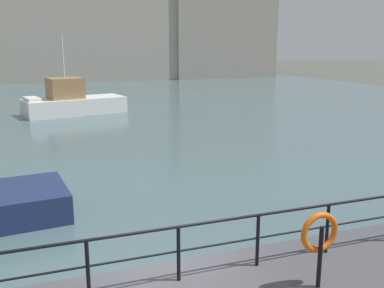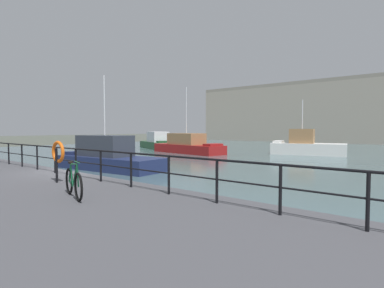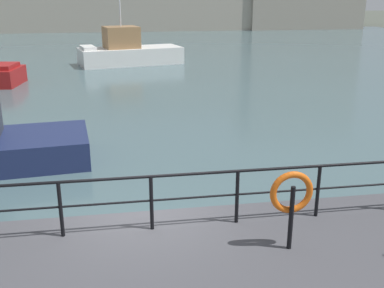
% 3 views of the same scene
% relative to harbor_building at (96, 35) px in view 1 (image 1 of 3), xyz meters
% --- Properties ---
extents(water_basin, '(80.00, 60.00, 0.01)m').
position_rel_harbor_building_xyz_m(water_basin, '(-7.26, -31.02, -6.60)').
color(water_basin, '#476066').
rests_on(water_basin, ground_plane).
extents(harbor_building, '(70.98, 11.52, 16.74)m').
position_rel_harbor_building_xyz_m(harbor_building, '(0.00, 0.00, 0.00)').
color(harbor_building, '#A89E8E').
rests_on(harbor_building, ground_plane).
extents(moored_cabin_cruiser, '(7.97, 4.58, 5.90)m').
position_rel_harbor_building_xyz_m(moored_cabin_cruiser, '(-6.74, -34.57, -5.65)').
color(moored_cabin_cruiser, white).
rests_on(moored_cabin_cruiser, water_basin).
extents(quay_railing, '(25.85, 0.07, 1.08)m').
position_rel_harbor_building_xyz_m(quay_railing, '(-7.17, -61.97, -4.86)').
color(quay_railing, black).
rests_on(quay_railing, quay_promenade).
extents(life_ring_stand, '(0.75, 0.16, 1.40)m').
position_rel_harbor_building_xyz_m(life_ring_stand, '(-4.91, -62.98, -4.62)').
color(life_ring_stand, black).
rests_on(life_ring_stand, quay_promenade).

